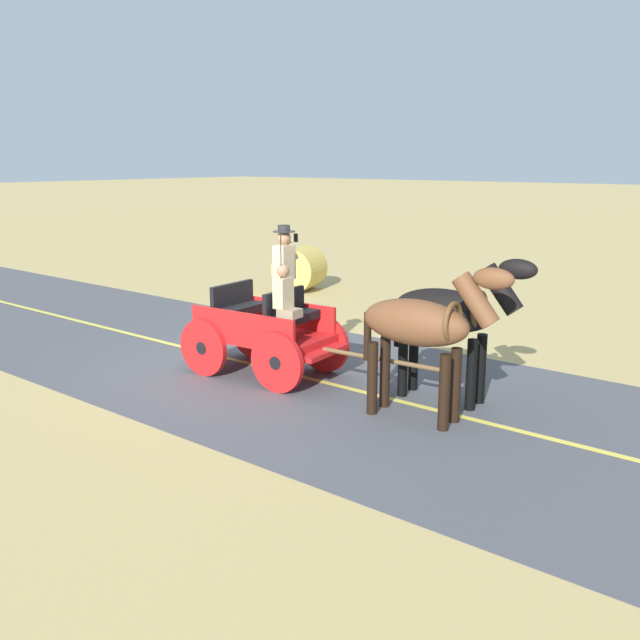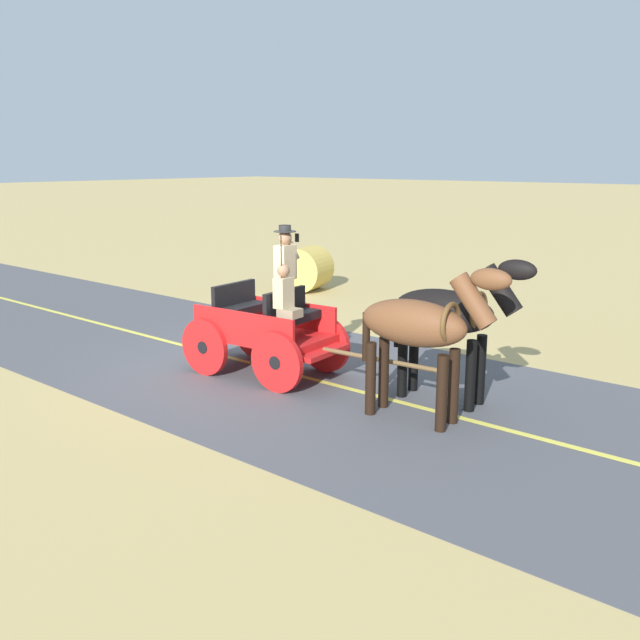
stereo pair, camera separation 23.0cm
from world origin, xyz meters
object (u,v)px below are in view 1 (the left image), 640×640
object	(u,v)px
horse_drawn_carriage	(268,327)
horse_near_side	(451,314)
horse_off_side	(423,327)
hay_bale	(300,269)

from	to	relation	value
horse_drawn_carriage	horse_near_side	xyz separation A→B (m)	(-0.71, 2.98, 0.51)
horse_near_side	horse_off_side	bearing A→B (deg)	4.69
horse_near_side	hay_bale	world-z (taller)	horse_near_side
horse_drawn_carriage	horse_near_side	distance (m)	3.11
horse_drawn_carriage	horse_near_side	bearing A→B (deg)	103.33
hay_bale	horse_off_side	bearing A→B (deg)	50.00
horse_near_side	hay_bale	size ratio (longest dim) A/B	1.84
horse_near_side	hay_bale	bearing A→B (deg)	-125.94
hay_bale	horse_drawn_carriage	bearing A→B (deg)	36.44
horse_drawn_carriage	horse_near_side	size ratio (longest dim) A/B	2.04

